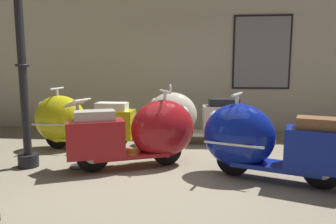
# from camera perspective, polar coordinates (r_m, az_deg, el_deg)

# --- Properties ---
(ground_plane) EXTENTS (60.00, 60.00, 0.00)m
(ground_plane) POSITION_cam_1_polar(r_m,az_deg,el_deg) (3.95, -0.55, -12.49)
(ground_plane) COLOR gray
(showroom_back_wall) EXTENTS (18.00, 0.24, 3.72)m
(showroom_back_wall) POSITION_cam_1_polar(r_m,az_deg,el_deg) (6.97, 2.25, 11.91)
(showroom_back_wall) COLOR #BCB29E
(showroom_back_wall) RESTS_ON ground
(scooter_0) EXTENTS (1.77, 0.58, 1.08)m
(scooter_0) POSITION_cam_1_polar(r_m,az_deg,el_deg) (5.49, -17.01, -1.69)
(scooter_0) COLOR black
(scooter_0) RESTS_ON ground
(scooter_1) EXTENTS (1.85, 1.14, 1.09)m
(scooter_1) POSITION_cam_1_polar(r_m,az_deg,el_deg) (4.30, -4.71, -3.90)
(scooter_1) COLOR black
(scooter_1) RESTS_ON ground
(scooter_2) EXTENTS (1.84, 0.63, 1.11)m
(scooter_2) POSITION_cam_1_polar(r_m,az_deg,el_deg) (5.65, 3.71, -0.95)
(scooter_2) COLOR black
(scooter_2) RESTS_ON ground
(scooter_3) EXTENTS (1.84, 1.10, 1.09)m
(scooter_3) POSITION_cam_1_polar(r_m,az_deg,el_deg) (3.98, 17.21, -5.23)
(scooter_3) COLOR black
(scooter_3) RESTS_ON ground
(lamppost) EXTENTS (0.32, 0.32, 2.78)m
(lamppost) POSITION_cam_1_polar(r_m,az_deg,el_deg) (4.65, -26.01, 10.70)
(lamppost) COLOR black
(lamppost) RESTS_ON ground
(info_stanchion) EXTENTS (0.32, 0.38, 0.99)m
(info_stanchion) POSITION_cam_1_polar(r_m,az_deg,el_deg) (4.46, -16.51, -4.98)
(info_stanchion) COLOR #333338
(info_stanchion) RESTS_ON ground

